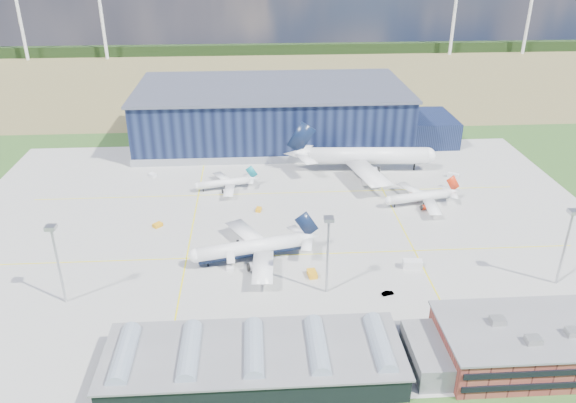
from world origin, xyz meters
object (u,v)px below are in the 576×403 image
(light_mast_center, at_px, (328,243))
(gse_van_b, at_px, (453,175))
(gse_tug_a, at_px, (312,274))
(gse_van_c, at_px, (413,264))
(light_mast_east, at_px, (568,235))
(airstair, at_px, (230,260))
(gse_tug_b, at_px, (158,225))
(gse_cart_b, at_px, (153,175))
(gse_tug_c, at_px, (259,210))
(car_a, at_px, (407,329))
(airliner_red, at_px, (420,192))
(car_b, at_px, (388,293))
(ops_building, at_px, (540,343))
(gse_cart_a, at_px, (381,180))
(hangar, at_px, (278,116))
(airliner_widebody, at_px, (368,147))
(light_mast_west, at_px, (56,252))
(airliner_regional, at_px, (223,179))
(airliner_navy, at_px, (249,241))

(light_mast_center, height_order, gse_van_b, light_mast_center)
(gse_tug_a, relative_size, gse_van_c, 0.70)
(light_mast_east, xyz_separation_m, airstair, (-91.59, 15.39, -13.64))
(light_mast_center, distance_m, gse_tug_b, 67.51)
(gse_tug_a, bearing_deg, light_mast_east, -14.66)
(gse_van_b, bearing_deg, gse_van_c, -174.80)
(gse_cart_b, bearing_deg, gse_tug_c, -81.87)
(gse_tug_a, bearing_deg, car_a, -59.15)
(gse_cart_b, height_order, car_a, gse_cart_b)
(gse_tug_b, height_order, gse_cart_b, gse_cart_b)
(light_mast_east, relative_size, airliner_red, 0.77)
(airliner_red, height_order, car_b, airliner_red)
(airstair, distance_m, car_b, 46.70)
(ops_building, distance_m, gse_cart_b, 154.93)
(car_b, bearing_deg, gse_van_c, -53.11)
(gse_cart_a, bearing_deg, hangar, 112.10)
(gse_tug_c, distance_m, airstair, 36.20)
(hangar, height_order, airstair, hangar)
(light_mast_east, xyz_separation_m, airliner_widebody, (-37.38, 84.95, -5.27))
(ops_building, height_order, light_mast_west, light_mast_west)
(light_mast_west, height_order, airliner_regional, light_mast_west)
(gse_tug_b, relative_size, airstair, 0.54)
(airliner_red, distance_m, gse_van_b, 31.35)
(light_mast_west, distance_m, airliner_navy, 53.11)
(hangar, height_order, gse_cart_b, hangar)
(airliner_navy, distance_m, airliner_regional, 52.98)
(airliner_regional, relative_size, airstair, 4.50)
(hangar, distance_m, light_mast_east, 144.23)
(gse_van_b, bearing_deg, airliner_navy, 157.93)
(ops_building, relative_size, car_b, 13.53)
(airliner_regional, relative_size, car_b, 7.42)
(hangar, bearing_deg, gse_van_b, -36.10)
(light_mast_west, xyz_separation_m, gse_van_b, (130.72, 75.28, -14.48))
(hangar, bearing_deg, gse_tug_a, -87.99)
(light_mast_center, height_order, airliner_navy, light_mast_center)
(hangar, xyz_separation_m, airliner_navy, (-13.63, -106.80, -4.98))
(airliner_regional, bearing_deg, airliner_widebody, -178.51)
(airliner_regional, height_order, gse_cart_a, airliner_regional)
(gse_van_b, bearing_deg, airliner_widebody, 106.56)
(gse_cart_a, xyz_separation_m, car_a, (-13.47, -91.64, -0.15))
(airliner_widebody, height_order, gse_cart_a, airliner_widebody)
(light_mast_west, relative_size, car_a, 7.22)
(light_mast_center, relative_size, car_b, 6.76)
(airstair, bearing_deg, gse_cart_b, 108.86)
(hangar, distance_m, airstair, 111.55)
(hangar, height_order, gse_van_b, hangar)
(gse_tug_c, xyz_separation_m, car_b, (34.17, -52.98, -0.05))
(car_a, bearing_deg, gse_cart_a, -14.94)
(airliner_regional, bearing_deg, gse_cart_b, -38.68)
(gse_tug_a, height_order, airstair, airstair)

